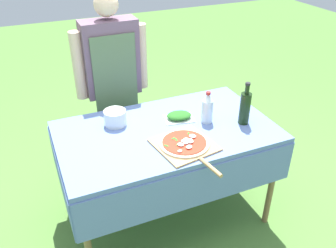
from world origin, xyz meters
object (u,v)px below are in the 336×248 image
at_px(water_bottle, 207,108).
at_px(mixing_tub, 115,118).
at_px(oil_bottle, 245,107).
at_px(pizza_on_peel, 185,144).
at_px(prep_table, 167,140).
at_px(herb_container, 179,116).
at_px(person_cook, 112,76).

distance_m(water_bottle, mixing_tub, 0.62).
distance_m(oil_bottle, water_bottle, 0.25).
bearing_deg(pizza_on_peel, water_bottle, 29.83).
bearing_deg(pizza_on_peel, prep_table, 88.12).
bearing_deg(pizza_on_peel, oil_bottle, 2.60).
xyz_separation_m(oil_bottle, water_bottle, (-0.22, 0.11, -0.01)).
relative_size(prep_table, water_bottle, 6.40).
bearing_deg(water_bottle, prep_table, 177.54).
bearing_deg(water_bottle, herb_container, 146.12).
height_order(prep_table, water_bottle, water_bottle).
bearing_deg(oil_bottle, person_cook, 130.21).
bearing_deg(oil_bottle, mixing_tub, 158.03).
relative_size(pizza_on_peel, mixing_tub, 3.66).
height_order(prep_table, person_cook, person_cook).
xyz_separation_m(water_bottle, mixing_tub, (-0.58, 0.21, -0.05)).
relative_size(pizza_on_peel, herb_container, 2.43).
height_order(prep_table, mixing_tub, mixing_tub).
xyz_separation_m(person_cook, pizza_on_peel, (0.20, -0.90, -0.12)).
bearing_deg(mixing_tub, prep_table, -34.35).
relative_size(prep_table, pizza_on_peel, 2.64).
bearing_deg(mixing_tub, oil_bottle, -21.97).
xyz_separation_m(person_cook, herb_container, (0.30, -0.58, -0.11)).
xyz_separation_m(prep_table, mixing_tub, (-0.29, 0.20, 0.13)).
bearing_deg(pizza_on_peel, person_cook, 93.20).
relative_size(person_cook, pizza_on_peel, 2.82).
bearing_deg(mixing_tub, water_bottle, -19.88).
bearing_deg(herb_container, water_bottle, -33.88).
height_order(person_cook, pizza_on_peel, person_cook).
xyz_separation_m(person_cook, mixing_tub, (-0.12, -0.48, -0.09)).
relative_size(water_bottle, herb_container, 1.00).
bearing_deg(person_cook, oil_bottle, 129.71).
xyz_separation_m(oil_bottle, mixing_tub, (-0.80, 0.32, -0.07)).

